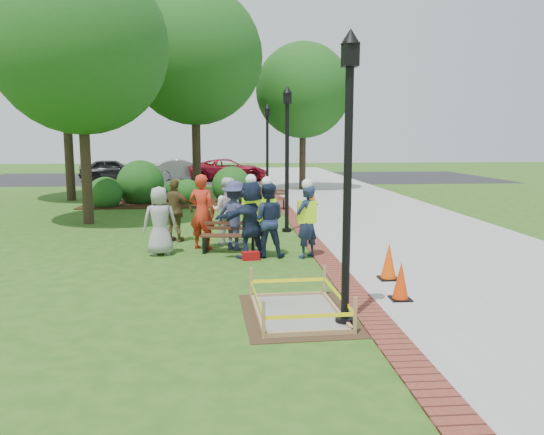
{
  "coord_description": "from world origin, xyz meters",
  "views": [
    {
      "loc": [
        -0.45,
        -10.49,
        2.75
      ],
      "look_at": [
        0.5,
        1.2,
        1.0
      ],
      "focal_mm": 35.0,
      "sensor_mm": 36.0,
      "label": 1
    }
  ],
  "objects": [
    {
      "name": "ground",
      "position": [
        0.0,
        0.0,
        0.0
      ],
      "size": [
        100.0,
        100.0,
        0.0
      ],
      "primitive_type": "plane",
      "color": "#285116",
      "rests_on": "ground"
    },
    {
      "name": "sidewalk",
      "position": [
        5.0,
        10.0,
        0.01
      ],
      "size": [
        6.0,
        60.0,
        0.02
      ],
      "primitive_type": "cube",
      "color": "#9E9E99",
      "rests_on": "ground"
    },
    {
      "name": "brick_edging",
      "position": [
        1.75,
        10.0,
        0.01
      ],
      "size": [
        0.5,
        60.0,
        0.03
      ],
      "primitive_type": "cube",
      "color": "maroon",
      "rests_on": "ground"
    },
    {
      "name": "mulch_bed",
      "position": [
        -3.0,
        12.0,
        0.02
      ],
      "size": [
        7.0,
        3.0,
        0.05
      ],
      "primitive_type": "cube",
      "color": "#381E0F",
      "rests_on": "ground"
    },
    {
      "name": "parking_lot",
      "position": [
        0.0,
        27.0,
        0.0
      ],
      "size": [
        36.0,
        12.0,
        0.01
      ],
      "primitive_type": "cube",
      "color": "black",
      "rests_on": "ground"
    },
    {
      "name": "wet_concrete_pad",
      "position": [
        0.6,
        -2.51,
        0.23
      ],
      "size": [
        1.81,
        2.38,
        0.55
      ],
      "color": "#47331E",
      "rests_on": "ground"
    },
    {
      "name": "bench_near",
      "position": [
        -0.47,
        2.21,
        0.24
      ],
      "size": [
        1.41,
        0.62,
        0.74
      ],
      "color": "#552E1D",
      "rests_on": "ground"
    },
    {
      "name": "bench_far",
      "position": [
        1.04,
        9.99,
        0.25
      ],
      "size": [
        1.49,
        0.62,
        0.78
      ],
      "color": "brown",
      "rests_on": "ground"
    },
    {
      "name": "cone_front",
      "position": [
        2.45,
        -1.92,
        0.33
      ],
      "size": [
        0.35,
        0.35,
        0.69
      ],
      "color": "black",
      "rests_on": "ground"
    },
    {
      "name": "cone_back",
      "position": [
        2.64,
        -0.61,
        0.36
      ],
      "size": [
        0.38,
        0.38,
        0.74
      ],
      "color": "black",
      "rests_on": "ground"
    },
    {
      "name": "cone_far",
      "position": [
        3.02,
        11.29,
        0.38
      ],
      "size": [
        0.4,
        0.4,
        0.78
      ],
      "color": "black",
      "rests_on": "ground"
    },
    {
      "name": "toolbox",
      "position": [
        0.02,
        1.35,
        0.1
      ],
      "size": [
        0.41,
        0.26,
        0.19
      ],
      "primitive_type": "cube",
      "rotation": [
        0.0,
        0.0,
        0.14
      ],
      "color": "#9D0C0F",
      "rests_on": "ground"
    },
    {
      "name": "lamp_near",
      "position": [
        1.25,
        -3.0,
        2.48
      ],
      "size": [
        0.28,
        0.28,
        4.26
      ],
      "color": "black",
      "rests_on": "ground"
    },
    {
      "name": "lamp_mid",
      "position": [
        1.25,
        5.0,
        2.48
      ],
      "size": [
        0.28,
        0.28,
        4.26
      ],
      "color": "black",
      "rests_on": "ground"
    },
    {
      "name": "lamp_far",
      "position": [
        1.25,
        13.0,
        2.48
      ],
      "size": [
        0.28,
        0.28,
        4.26
      ],
      "color": "black",
      "rests_on": "ground"
    },
    {
      "name": "tree_left",
      "position": [
        -5.04,
        7.02,
        5.6
      ],
      "size": [
        5.5,
        5.5,
        8.37
      ],
      "color": "#3D2D1E",
      "rests_on": "ground"
    },
    {
      "name": "tree_back",
      "position": [
        -1.98,
        15.06,
        6.52
      ],
      "size": [
        6.33,
        6.33,
        9.69
      ],
      "color": "#3D2D1E",
      "rests_on": "ground"
    },
    {
      "name": "tree_right",
      "position": [
        3.55,
        18.22,
        5.28
      ],
      "size": [
        5.06,
        5.06,
        7.82
      ],
      "color": "#3D2D1E",
      "rests_on": "ground"
    },
    {
      "name": "tree_far",
      "position": [
        -7.54,
        13.88,
        6.99
      ],
      "size": [
        6.93,
        6.93,
        10.47
      ],
      "color": "#3D2D1E",
      "rests_on": "ground"
    },
    {
      "name": "shrub_a",
      "position": [
        -5.42,
        11.2,
        0.0
      ],
      "size": [
        1.33,
        1.33,
        1.33
      ],
      "primitive_type": "sphere",
      "color": "#1B4D16",
      "rests_on": "ground"
    },
    {
      "name": "shrub_b",
      "position": [
        -4.22,
        12.45,
        0.0
      ],
      "size": [
        2.0,
        2.0,
        2.0
      ],
      "primitive_type": "sphere",
      "color": "#1B4D16",
      "rests_on": "ground"
    },
    {
      "name": "shrub_c",
      "position": [
        -2.23,
        11.93,
        0.0
      ],
      "size": [
        1.16,
        1.16,
        1.16
      ],
      "primitive_type": "sphere",
      "color": "#1B4D16",
      "rests_on": "ground"
    },
    {
      "name": "shrub_d",
      "position": [
        -0.35,
        12.46,
        0.0
      ],
      "size": [
        1.69,
        1.69,
        1.69
      ],
      "primitive_type": "sphere",
      "color": "#1B4D16",
      "rests_on": "ground"
    },
    {
      "name": "shrub_e",
      "position": [
        -2.82,
        13.35,
        0.0
      ],
      "size": [
        1.06,
        1.06,
        1.06
      ],
      "primitive_type": "sphere",
      "color": "#1B4D16",
      "rests_on": "ground"
    },
    {
      "name": "casual_person_a",
      "position": [
        -2.1,
        2.07,
        0.82
      ],
      "size": [
        0.57,
        0.41,
        1.64
      ],
      "color": "#999999",
      "rests_on": "ground"
    },
    {
      "name": "casual_person_b",
      "position": [
        -1.13,
        2.68,
        0.94
      ],
      "size": [
        0.71,
        0.59,
        1.88
      ],
      "color": "red",
      "rests_on": "ground"
    },
    {
      "name": "casual_person_c",
      "position": [
        -0.52,
        3.27,
        0.88
      ],
      "size": [
        0.6,
        0.42,
        1.75
      ],
      "color": "white",
      "rests_on": "ground"
    },
    {
      "name": "casual_person_d",
      "position": [
        -1.89,
        3.69,
        0.84
      ],
      "size": [
        0.63,
        0.51,
        1.69
      ],
      "color": "brown",
      "rests_on": "ground"
    },
    {
      "name": "casual_person_e",
      "position": [
        -0.31,
        2.54,
        0.86
      ],
      "size": [
        0.65,
        0.62,
        1.72
      ],
      "color": "#383962",
      "rests_on": "ground"
    },
    {
      "name": "hivis_worker_a",
      "position": [
        0.05,
        1.61,
        0.96
      ],
      "size": [
        0.68,
        0.59,
        1.95
      ],
      "color": "#1A2244",
      "rests_on": "ground"
    },
    {
      "name": "hivis_worker_b",
      "position": [
        1.33,
        1.5,
        0.91
      ],
      "size": [
        0.64,
        0.62,
        1.84
      ],
      "color": "#152538",
      "rests_on": "ground"
    },
    {
      "name": "hivis_worker_c",
      "position": [
        0.42,
        1.65,
        0.94
      ],
      "size": [
        0.59,
        0.41,
        1.89
      ],
      "color": "#17273D",
      "rests_on": "ground"
    },
    {
      "name": "parked_car_a",
      "position": [
        -8.1,
        25.26,
        0.0
      ],
      "size": [
        2.61,
        4.98,
        1.55
      ],
      "primitive_type": "imported",
      "rotation": [
        0.0,
        0.0,
        1.69
      ],
      "color": "black",
      "rests_on": "ground"
    },
    {
      "name": "parked_car_b",
      "position": [
        -3.55,
        25.51,
        0.0
      ],
      "size": [
        2.87,
        4.87,
        1.49
      ],
      "primitive_type": "imported",
      "rotation": [
        0.0,
        0.0,
        1.78
      ],
      "color": "#98989C",
      "rests_on": "ground"
    },
    {
      "name": "parked_car_c",
      "position": [
        -0.45,
        24.52,
        0.0
      ],
      "size": [
        2.27,
        4.85,
        1.56
      ],
      "primitive_type": "imported",
      "rotation": [
        0.0,
        0.0,
        1.61
      ],
      "color": "maroon",
      "rests_on": "ground"
    }
  ]
}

